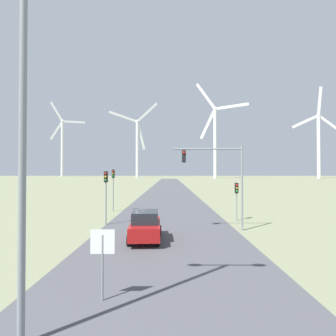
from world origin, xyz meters
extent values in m
cube|color=#47474C|center=(0.00, 48.00, 0.00)|extent=(10.00, 240.00, 0.01)
cylinder|color=gray|center=(-3.53, 6.19, 6.00)|extent=(0.18, 0.18, 11.99)
cylinder|color=gray|center=(-2.09, 8.42, 1.08)|extent=(0.07, 0.07, 2.17)
cube|color=white|center=(-2.09, 8.40, 1.94)|extent=(0.81, 0.01, 0.81)
cube|color=red|center=(-2.09, 8.42, 1.94)|extent=(0.76, 0.02, 0.76)
cylinder|color=gray|center=(-5.04, 20.95, 2.16)|extent=(0.11, 0.11, 4.32)
cube|color=black|center=(-5.04, 20.95, 3.87)|extent=(0.28, 0.24, 0.90)
sphere|color=red|center=(-5.04, 20.82, 4.14)|extent=(0.16, 0.16, 0.16)
sphere|color=gold|center=(-5.04, 20.82, 3.87)|extent=(0.16, 0.16, 0.16)
sphere|color=green|center=(-5.04, 20.82, 3.60)|extent=(0.16, 0.16, 0.16)
cylinder|color=gray|center=(6.01, 22.72, 1.65)|extent=(0.11, 0.11, 3.30)
cube|color=black|center=(6.01, 22.72, 2.85)|extent=(0.28, 0.24, 0.90)
sphere|color=red|center=(6.01, 22.59, 3.12)|extent=(0.16, 0.16, 0.16)
sphere|color=gold|center=(6.01, 22.59, 2.85)|extent=(0.16, 0.16, 0.16)
sphere|color=green|center=(6.01, 22.59, 2.58)|extent=(0.16, 0.16, 0.16)
cylinder|color=gray|center=(-6.00, 28.16, 2.26)|extent=(0.11, 0.11, 4.52)
cube|color=black|center=(-6.00, 28.16, 4.07)|extent=(0.28, 0.24, 0.90)
sphere|color=red|center=(-6.00, 28.03, 4.34)|extent=(0.16, 0.16, 0.16)
sphere|color=gold|center=(-6.00, 28.03, 4.07)|extent=(0.16, 0.16, 0.16)
sphere|color=green|center=(-6.00, 28.03, 3.80)|extent=(0.16, 0.16, 0.16)
cylinder|color=gray|center=(5.42, 18.85, 3.10)|extent=(0.14, 0.14, 6.19)
cylinder|color=gray|center=(2.93, 18.85, 5.94)|extent=(4.99, 0.12, 0.12)
cube|color=black|center=(1.18, 18.85, 5.39)|extent=(0.28, 0.24, 0.90)
sphere|color=red|center=(1.18, 18.72, 5.66)|extent=(0.18, 0.18, 0.18)
cube|color=maroon|center=(-1.37, 16.07, 0.73)|extent=(1.98, 4.18, 0.80)
cube|color=#1E2328|center=(-1.37, 15.92, 1.48)|extent=(1.65, 2.17, 0.70)
cylinder|color=black|center=(-2.20, 17.35, 0.33)|extent=(0.22, 0.66, 0.66)
cylinder|color=black|center=(-0.54, 17.35, 0.33)|extent=(0.22, 0.66, 0.66)
cylinder|color=black|center=(-2.20, 14.80, 0.33)|extent=(0.22, 0.66, 0.66)
cylinder|color=black|center=(-0.54, 14.80, 0.33)|extent=(0.22, 0.66, 0.66)
cylinder|color=white|center=(-97.02, 235.69, 25.17)|extent=(2.20, 2.20, 50.35)
sphere|color=white|center=(-97.02, 235.69, 50.35)|extent=(2.60, 2.60, 2.60)
cube|color=white|center=(-87.61, 239.15, 50.40)|extent=(17.79, 6.94, 1.91)
cube|color=white|center=(-101.77, 233.94, 59.00)|extent=(10.52, 4.27, 17.10)
cube|color=white|center=(-101.68, 233.98, 41.63)|extent=(10.36, 4.21, 17.19)
cylinder|color=white|center=(-25.21, 205.07, 22.03)|extent=(2.20, 2.20, 44.07)
sphere|color=white|center=(-25.21, 205.07, 44.07)|extent=(2.60, 2.60, 2.60)
cube|color=white|center=(-35.80, 201.35, 47.19)|extent=(20.62, 7.67, 7.63)
cube|color=white|center=(-22.46, 206.04, 32.79)|extent=(7.00, 2.88, 21.76)
cube|color=white|center=(-17.37, 207.84, 52.23)|extent=(16.17, 6.10, 16.70)
cylinder|color=white|center=(31.50, 179.26, 23.89)|extent=(2.20, 2.20, 47.79)
sphere|color=white|center=(31.50, 179.26, 47.79)|extent=(2.60, 2.60, 2.60)
cube|color=white|center=(25.34, 181.25, 57.28)|extent=(13.19, 4.69, 18.93)
cube|color=white|center=(26.76, 180.79, 37.43)|extent=(10.65, 3.87, 20.32)
cube|color=white|center=(42.41, 175.73, 48.64)|extent=(20.86, 7.16, 3.41)
cylinder|color=white|center=(102.57, 179.43, 21.60)|extent=(2.20, 2.20, 43.21)
sphere|color=white|center=(102.57, 179.43, 43.21)|extent=(2.60, 2.60, 2.60)
cube|color=white|center=(110.99, 179.65, 37.18)|extent=(16.84, 0.95, 12.75)
cube|color=white|center=(103.57, 179.46, 53.51)|extent=(3.69, 0.60, 19.49)
cube|color=white|center=(93.15, 179.18, 38.93)|extent=(18.42, 0.99, 9.66)
camera|label=1|loc=(0.12, -0.27, 4.24)|focal=28.00mm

